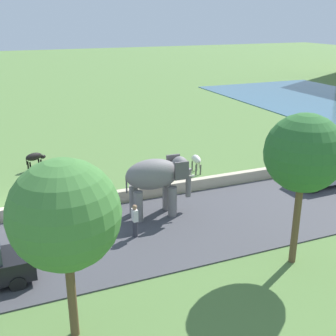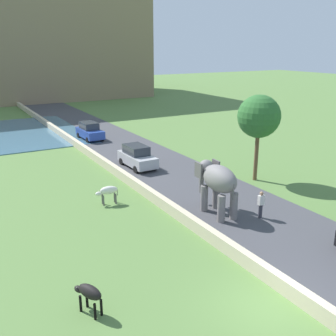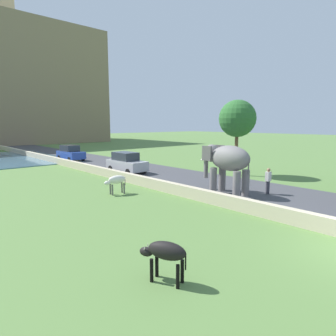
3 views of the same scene
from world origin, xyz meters
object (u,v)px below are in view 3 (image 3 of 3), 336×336
car_blue (71,153)px  person_beside_elephant (268,181)px  car_silver (126,163)px  cow_black (165,253)px  cow_white (116,181)px  elephant (227,161)px

car_blue → person_beside_elephant: bearing=-85.7°
car_silver → cow_black: (-9.30, -15.49, -0.06)m
cow_white → person_beside_elephant: bearing=-43.5°
car_blue → cow_black: bearing=-109.1°
person_beside_elephant → car_silver: 12.46m
elephant → car_blue: size_ratio=0.86×
car_silver → cow_black: 18.06m
cow_black → elephant: bearing=27.8°
elephant → cow_white: 6.76m
cow_white → cow_black: bearing=-115.2°
car_blue → cow_black: size_ratio=2.89×
cow_white → elephant: bearing=-43.0°
elephant → car_blue: elephant is taller
person_beside_elephant → car_silver: (-1.79, 12.33, 0.03)m
elephant → cow_white: elephant is taller
car_blue → cow_white: (-4.85, -17.40, -0.06)m
cow_black → cow_white: 10.44m
car_blue → cow_white: bearing=-105.6°
car_silver → car_blue: 11.36m
person_beside_elephant → car_silver: size_ratio=0.40×
car_silver → cow_white: bearing=-128.8°
elephant → car_silver: 10.63m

